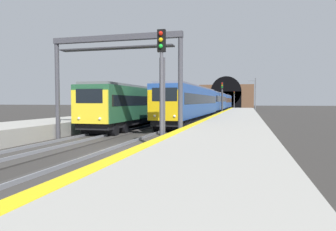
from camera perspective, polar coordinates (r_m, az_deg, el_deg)
name	(u,v)px	position (r m, az deg, el deg)	size (l,w,h in m)	color
ground_plane	(129,150)	(15.56, -7.38, -6.50)	(320.00, 320.00, 0.00)	#302D2B
platform_right	(220,144)	(14.42, 9.72, -5.30)	(112.00, 4.83, 0.97)	#9E9B93
platform_right_edge_strip	(175,132)	(14.70, 1.29, -3.18)	(112.00, 0.50, 0.01)	yellow
track_main_line	(129,150)	(15.55, -7.38, -6.35)	(160.00, 2.79, 0.21)	#383533
track_adjacent_line	(53,146)	(17.66, -20.75, -5.42)	(160.00, 3.17, 0.21)	#383533
train_main_approaching	(213,102)	(52.70, 8.42, 2.50)	(61.05, 3.20, 4.01)	#264C99
train_adjacent_platform	(167,103)	(39.65, -0.16, 2.30)	(40.05, 2.88, 4.71)	#235638
railway_signal_near	(162,80)	(14.56, -1.20, 6.76)	(0.39, 0.38, 5.86)	#4C4C54
railway_signal_mid	(222,96)	(49.35, 10.11, 3.65)	(0.39, 0.38, 5.50)	#38383D
railway_signal_far	(234,99)	(93.85, 12.30, 3.09)	(0.39, 0.38, 5.46)	#4C4C54
overhead_signal_gantry	(115,61)	(19.40, -9.86, 10.08)	(0.70, 8.56, 6.56)	#3F3F47
tunnel_portal	(226,96)	(117.73, 10.85, 3.61)	(2.79, 20.33, 11.80)	brown
catenary_mast_near	(255,95)	(68.91, 16.05, 3.75)	(0.22, 1.77, 7.49)	#595B60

